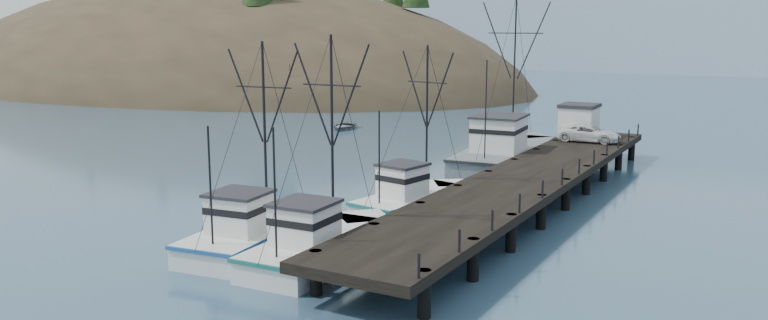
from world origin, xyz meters
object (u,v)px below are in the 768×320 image
at_px(trawler_near, 323,244).
at_px(pickup_truck, 590,134).
at_px(trawler_mid, 257,232).
at_px(work_vessel, 506,154).
at_px(trawler_far, 417,199).
at_px(pier, 526,180).
at_px(motorboat, 344,129).
at_px(pier_shed, 579,120).

height_order(trawler_near, pickup_truck, trawler_near).
bearing_deg(trawler_mid, work_vessel, 81.79).
bearing_deg(trawler_far, pickup_truck, 75.31).
xyz_separation_m(pier, work_vessel, (-5.41, 11.06, -0.46)).
xyz_separation_m(trawler_far, motorboat, (-23.75, 29.08, -0.82)).
bearing_deg(trawler_mid, trawler_far, 69.50).
bearing_deg(pier_shed, trawler_near, -96.10).
bearing_deg(trawler_far, pier, 43.76).
distance_m(pier, pier_shed, 18.14).
distance_m(trawler_near, trawler_far, 10.68).
bearing_deg(trawler_mid, motorboat, 116.49).
height_order(trawler_near, trawler_far, trawler_near).
bearing_deg(trawler_far, motorboat, 129.24).
relative_size(pickup_truck, motorboat, 1.04).
relative_size(pier, trawler_mid, 3.94).
xyz_separation_m(pier, trawler_far, (-5.30, -5.07, -0.87)).
height_order(trawler_mid, work_vessel, work_vessel).
xyz_separation_m(trawler_mid, pier_shed, (7.77, 33.69, 2.60)).
bearing_deg(work_vessel, pier_shed, 60.62).
bearing_deg(work_vessel, pier, -63.96).
relative_size(trawler_mid, trawler_far, 1.05).
xyz_separation_m(pickup_truck, motorboat, (-29.13, 8.54, -2.69)).
height_order(pier, trawler_mid, trawler_mid).
bearing_deg(trawler_far, work_vessel, 90.39).
bearing_deg(pickup_truck, pier, 177.74).
xyz_separation_m(pier, trawler_near, (-5.11, -15.75, -0.87)).
xyz_separation_m(pier, pier_shed, (-1.50, 18.00, 1.73)).
bearing_deg(pier_shed, work_vessel, -119.38).
bearing_deg(pier, pickup_truck, 89.68).
height_order(trawler_near, pier_shed, trawler_near).
bearing_deg(pier, work_vessel, 116.04).
distance_m(trawler_near, trawler_mid, 4.16).
xyz_separation_m(trawler_far, pier_shed, (3.80, 23.07, 2.60)).
bearing_deg(motorboat, trawler_near, -71.29).
distance_m(pier_shed, motorboat, 28.40).
height_order(pier, trawler_far, trawler_far).
bearing_deg(motorboat, trawler_mid, -75.86).
bearing_deg(trawler_far, trawler_mid, -110.50).
bearing_deg(pickup_truck, work_vessel, 126.80).
xyz_separation_m(work_vessel, motorboat, (-23.64, 12.95, -1.23)).
bearing_deg(motorboat, pier_shed, -24.65).
bearing_deg(trawler_near, pier, 72.04).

